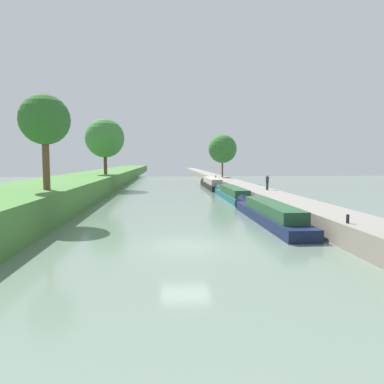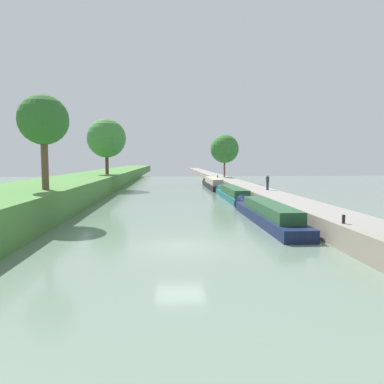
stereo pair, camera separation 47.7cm
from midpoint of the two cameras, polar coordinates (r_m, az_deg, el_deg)
ground_plane at (r=18.72m, az=-1.11°, el=-8.55°), size 160.00×160.00×0.00m
right_towpath at (r=21.25m, az=25.63°, el=-5.78°), size 3.11×260.00×1.18m
stone_quay at (r=20.48m, az=21.50°, el=-5.95°), size 0.25×260.00×1.23m
narrowboat_navy at (r=26.82m, az=11.84°, el=-3.21°), size 1.91×14.70×2.01m
narrowboat_teal at (r=41.72m, az=6.57°, el=-0.26°), size 1.92×14.88×2.01m
narrowboat_black at (r=57.81m, az=3.47°, el=1.33°), size 1.83×16.42×2.11m
tree_rightbank_midnear at (r=69.52m, az=5.32°, el=6.76°), size 5.37×5.37×8.02m
tree_leftbank_downstream at (r=56.85m, az=-13.02°, el=8.20°), size 5.82×5.82×8.37m
tree_leftbank_upstream at (r=29.01m, az=-21.84°, el=10.35°), size 3.64×3.64×6.93m
person_walking at (r=39.90m, az=12.10°, el=1.56°), size 0.34×0.34×1.66m
mooring_bollard_near at (r=20.08m, az=23.30°, el=-3.94°), size 0.16×0.16×0.45m
mooring_bollard_far at (r=65.91m, az=4.24°, el=2.42°), size 0.16×0.16×0.45m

